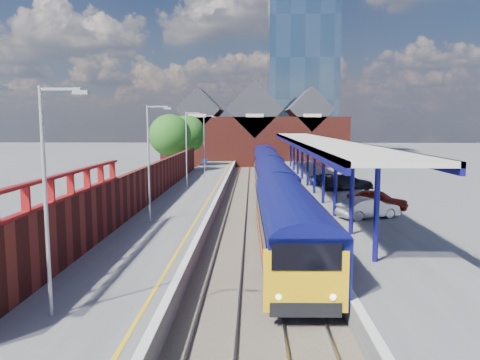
{
  "coord_description": "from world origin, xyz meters",
  "views": [
    {
      "loc": [
        -0.27,
        -21.7,
        6.89
      ],
      "look_at": [
        -1.25,
        13.93,
        2.6
      ],
      "focal_mm": 35.0,
      "sensor_mm": 36.0,
      "label": 1
    }
  ],
  "objects_px": {
    "lamp_post_d": "(205,139)",
    "parked_car_dark": "(347,182)",
    "parked_car_red": "(377,200)",
    "lamp_post_c": "(188,144)",
    "lamp_post_a": "(49,188)",
    "train": "(270,171)",
    "platform_sign": "(205,167)",
    "parked_car_silver": "(368,208)",
    "lamp_post_b": "(151,156)",
    "parked_car_blue": "(330,180)"
  },
  "relations": [
    {
      "from": "lamp_post_a",
      "to": "parked_car_blue",
      "type": "relative_size",
      "value": 1.73
    },
    {
      "from": "lamp_post_c",
      "to": "parked_car_blue",
      "type": "relative_size",
      "value": 1.73
    },
    {
      "from": "train",
      "to": "lamp_post_a",
      "type": "xyz_separation_m",
      "value": [
        -7.86,
        -34.07,
        2.87
      ]
    },
    {
      "from": "train",
      "to": "parked_car_silver",
      "type": "distance_m",
      "value": 19.53
    },
    {
      "from": "lamp_post_a",
      "to": "parked_car_red",
      "type": "xyz_separation_m",
      "value": [
        14.64,
        18.23,
        -3.29
      ]
    },
    {
      "from": "lamp_post_b",
      "to": "lamp_post_c",
      "type": "bearing_deg",
      "value": 90.0
    },
    {
      "from": "parked_car_red",
      "to": "parked_car_blue",
      "type": "height_order",
      "value": "parked_car_red"
    },
    {
      "from": "train",
      "to": "parked_car_dark",
      "type": "distance_m",
      "value": 8.97
    },
    {
      "from": "parked_car_silver",
      "to": "lamp_post_c",
      "type": "bearing_deg",
      "value": 17.98
    },
    {
      "from": "platform_sign",
      "to": "parked_car_blue",
      "type": "relative_size",
      "value": 0.62
    },
    {
      "from": "parked_car_silver",
      "to": "parked_car_blue",
      "type": "bearing_deg",
      "value": -25.05
    },
    {
      "from": "lamp_post_c",
      "to": "platform_sign",
      "type": "relative_size",
      "value": 2.8
    },
    {
      "from": "train",
      "to": "platform_sign",
      "type": "height_order",
      "value": "platform_sign"
    },
    {
      "from": "platform_sign",
      "to": "parked_car_blue",
      "type": "height_order",
      "value": "platform_sign"
    },
    {
      "from": "lamp_post_a",
      "to": "parked_car_red",
      "type": "height_order",
      "value": "lamp_post_a"
    },
    {
      "from": "lamp_post_a",
      "to": "lamp_post_c",
      "type": "relative_size",
      "value": 1.0
    },
    {
      "from": "train",
      "to": "lamp_post_c",
      "type": "xyz_separation_m",
      "value": [
        -7.86,
        -4.07,
        2.87
      ]
    },
    {
      "from": "lamp_post_c",
      "to": "parked_car_red",
      "type": "distance_m",
      "value": 19.07
    },
    {
      "from": "lamp_post_b",
      "to": "platform_sign",
      "type": "relative_size",
      "value": 2.8
    },
    {
      "from": "lamp_post_a",
      "to": "parked_car_dark",
      "type": "bearing_deg",
      "value": 62.61
    },
    {
      "from": "parked_car_red",
      "to": "parked_car_silver",
      "type": "distance_m",
      "value": 3.18
    },
    {
      "from": "lamp_post_c",
      "to": "lamp_post_b",
      "type": "bearing_deg",
      "value": -90.0
    },
    {
      "from": "train",
      "to": "platform_sign",
      "type": "distance_m",
      "value": 6.84
    },
    {
      "from": "lamp_post_c",
      "to": "lamp_post_d",
      "type": "bearing_deg",
      "value": 90.0
    },
    {
      "from": "lamp_post_a",
      "to": "lamp_post_d",
      "type": "relative_size",
      "value": 1.0
    },
    {
      "from": "lamp_post_c",
      "to": "parked_car_red",
      "type": "height_order",
      "value": "lamp_post_c"
    },
    {
      "from": "lamp_post_d",
      "to": "parked_car_blue",
      "type": "distance_m",
      "value": 20.57
    },
    {
      "from": "platform_sign",
      "to": "lamp_post_d",
      "type": "bearing_deg",
      "value": 95.56
    },
    {
      "from": "lamp_post_b",
      "to": "parked_car_dark",
      "type": "height_order",
      "value": "lamp_post_b"
    },
    {
      "from": "train",
      "to": "lamp_post_a",
      "type": "relative_size",
      "value": 9.42
    },
    {
      "from": "lamp_post_d",
      "to": "parked_car_red",
      "type": "distance_m",
      "value": 31.57
    },
    {
      "from": "platform_sign",
      "to": "parked_car_red",
      "type": "relative_size",
      "value": 0.61
    },
    {
      "from": "lamp_post_c",
      "to": "parked_car_dark",
      "type": "height_order",
      "value": "lamp_post_c"
    },
    {
      "from": "lamp_post_a",
      "to": "parked_car_silver",
      "type": "bearing_deg",
      "value": 48.98
    },
    {
      "from": "train",
      "to": "parked_car_blue",
      "type": "bearing_deg",
      "value": -29.14
    },
    {
      "from": "lamp_post_d",
      "to": "parked_car_blue",
      "type": "bearing_deg",
      "value": -48.11
    },
    {
      "from": "lamp_post_d",
      "to": "parked_car_dark",
      "type": "xyz_separation_m",
      "value": [
        14.6,
        -17.82,
        -3.3
      ]
    },
    {
      "from": "parked_car_red",
      "to": "parked_car_dark",
      "type": "bearing_deg",
      "value": 23.72
    },
    {
      "from": "lamp_post_c",
      "to": "parked_car_silver",
      "type": "relative_size",
      "value": 1.74
    },
    {
      "from": "lamp_post_d",
      "to": "parked_car_silver",
      "type": "bearing_deg",
      "value": -66.49
    },
    {
      "from": "lamp_post_c",
      "to": "platform_sign",
      "type": "xyz_separation_m",
      "value": [
        1.36,
        2.0,
        -2.3
      ]
    },
    {
      "from": "lamp_post_b",
      "to": "lamp_post_d",
      "type": "relative_size",
      "value": 1.0
    },
    {
      "from": "parked_car_red",
      "to": "parked_car_blue",
      "type": "distance_m",
      "value": 12.72
    },
    {
      "from": "lamp_post_c",
      "to": "parked_car_dark",
      "type": "distance_m",
      "value": 15.08
    },
    {
      "from": "platform_sign",
      "to": "parked_car_blue",
      "type": "distance_m",
      "value": 12.28
    },
    {
      "from": "parked_car_red",
      "to": "parked_car_dark",
      "type": "relative_size",
      "value": 0.86
    },
    {
      "from": "lamp_post_c",
      "to": "parked_car_silver",
      "type": "bearing_deg",
      "value": -47.7
    },
    {
      "from": "parked_car_dark",
      "to": "parked_car_red",
      "type": "bearing_deg",
      "value": 167.63
    },
    {
      "from": "parked_car_dark",
      "to": "lamp_post_b",
      "type": "bearing_deg",
      "value": 121.55
    },
    {
      "from": "lamp_post_d",
      "to": "parked_car_blue",
      "type": "height_order",
      "value": "lamp_post_d"
    }
  ]
}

